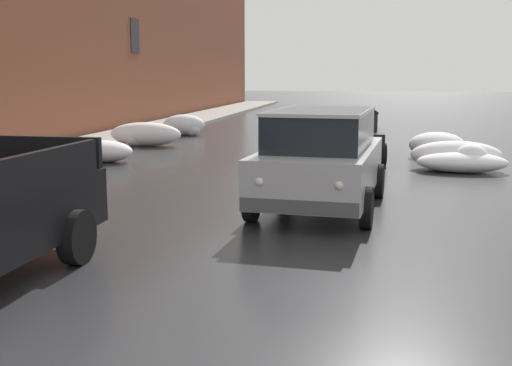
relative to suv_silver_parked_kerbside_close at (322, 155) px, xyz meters
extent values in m
cube|color=gray|center=(-8.60, 4.74, -0.92)|extent=(2.78, 80.00, 0.13)
cube|color=black|center=(-10.20, 17.64, 3.28)|extent=(0.08, 1.10, 1.60)
ellipsoid|color=white|center=(-6.60, 13.44, -0.56)|extent=(1.73, 1.01, 0.85)
ellipsoid|color=white|center=(-6.53, 13.37, -0.77)|extent=(0.54, 0.45, 0.45)
ellipsoid|color=white|center=(-6.21, 13.29, -0.70)|extent=(0.69, 0.57, 0.57)
ellipsoid|color=white|center=(3.10, 5.50, -0.61)|extent=(2.32, 1.03, 0.75)
ellipsoid|color=white|center=(3.38, 5.52, -0.77)|extent=(0.52, 0.43, 0.43)
ellipsoid|color=white|center=(3.05, 5.46, -0.69)|extent=(0.72, 0.60, 0.60)
ellipsoid|color=white|center=(-6.76, 9.34, -0.58)|extent=(2.54, 0.94, 0.82)
ellipsoid|color=white|center=(-7.13, 9.20, -0.68)|extent=(0.73, 0.61, 0.61)
ellipsoid|color=white|center=(3.18, 5.00, -0.73)|extent=(2.25, 1.01, 0.51)
ellipsoid|color=white|center=(3.40, 5.08, -0.63)|extent=(0.85, 0.71, 0.71)
ellipsoid|color=white|center=(-6.56, 5.20, -0.68)|extent=(1.78, 1.02, 0.62)
ellipsoid|color=white|center=(-6.32, 5.23, -0.73)|extent=(0.61, 0.51, 0.51)
ellipsoid|color=white|center=(2.85, 7.83, -0.60)|extent=(1.62, 1.28, 0.77)
ellipsoid|color=white|center=(3.09, 7.92, -0.71)|extent=(0.67, 0.56, 0.56)
cube|color=black|center=(-2.93, -4.54, 0.35)|extent=(0.14, 2.41, 0.44)
cube|color=black|center=(-3.80, -3.07, 0.35)|extent=(1.79, 0.13, 0.44)
cylinder|color=black|center=(-2.85, -4.04, -0.63)|extent=(0.23, 0.72, 0.72)
cube|color=#B7B7BC|center=(0.00, -0.01, -0.25)|extent=(2.23, 4.46, 0.80)
cube|color=black|center=(0.00, 0.03, 0.49)|extent=(1.86, 3.14, 0.68)
cube|color=#B7B7BC|center=(0.00, 0.03, 0.80)|extent=(1.90, 3.21, 0.06)
cube|color=#525254|center=(-0.18, -2.11, -0.53)|extent=(1.84, 0.28, 0.22)
cube|color=#525254|center=(0.18, 2.08, -0.53)|extent=(1.84, 0.28, 0.22)
cylinder|color=black|center=(0.84, -1.43, -0.65)|extent=(0.24, 0.69, 0.68)
cylinder|color=black|center=(-1.07, -1.26, -0.65)|extent=(0.24, 0.69, 0.68)
cylinder|color=black|center=(1.06, 1.24, -0.65)|extent=(0.24, 0.69, 0.68)
cylinder|color=black|center=(-0.84, 1.40, -0.65)|extent=(0.24, 0.69, 0.68)
sphere|color=silver|center=(0.42, -2.19, -0.17)|extent=(0.14, 0.14, 0.14)
sphere|color=silver|center=(-0.79, -2.09, -0.17)|extent=(0.14, 0.14, 0.14)
cube|color=black|center=(0.32, 7.10, -0.39)|extent=(1.90, 3.94, 0.60)
cube|color=black|center=(0.30, 7.29, 0.17)|extent=(1.54, 2.09, 0.52)
cube|color=black|center=(0.30, 7.29, 0.40)|extent=(1.58, 2.13, 0.06)
cube|color=black|center=(0.45, 5.23, -0.57)|extent=(1.61, 0.23, 0.22)
cube|color=black|center=(0.19, 8.96, -0.57)|extent=(1.61, 0.23, 0.22)
cylinder|color=black|center=(1.24, 5.97, -0.69)|extent=(0.22, 0.61, 0.60)
cylinder|color=black|center=(-0.44, 5.85, -0.69)|extent=(0.22, 0.61, 0.60)
cylinder|color=black|center=(1.07, 8.34, -0.69)|extent=(0.22, 0.61, 0.60)
cylinder|color=black|center=(-0.60, 8.23, -0.69)|extent=(0.22, 0.61, 0.60)
sphere|color=silver|center=(0.98, 5.24, -0.31)|extent=(0.14, 0.14, 0.14)
sphere|color=silver|center=(-0.08, 5.17, -0.31)|extent=(0.14, 0.14, 0.14)
camera|label=1|loc=(0.82, -11.43, 1.44)|focal=44.23mm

